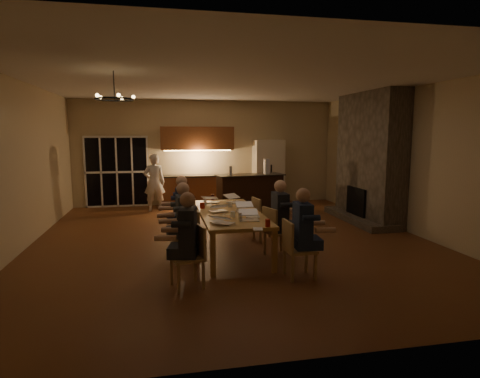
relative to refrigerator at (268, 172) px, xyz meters
name	(u,v)px	position (x,y,z in m)	size (l,w,h in m)	color
floor	(232,240)	(-1.90, -4.15, -1.00)	(9.00, 9.00, 0.00)	brown
back_wall	(206,153)	(-1.90, 0.37, 0.60)	(8.00, 0.04, 3.20)	#C6B08C
left_wall	(15,166)	(-5.92, -4.15, 0.60)	(0.04, 9.00, 3.20)	#C6B08C
right_wall	(410,161)	(2.12, -4.15, 0.60)	(0.04, 9.00, 3.20)	#C6B08C
ceiling	(232,81)	(-1.90, -4.15, 2.22)	(8.00, 9.00, 0.04)	white
french_doors	(117,172)	(-4.60, 0.32, 0.05)	(1.86, 0.08, 2.10)	black
fireplace	(370,158)	(1.80, -2.95, 0.60)	(0.58, 2.50, 3.20)	#5E554A
kitchenette	(198,167)	(-2.20, 0.05, 0.20)	(2.24, 0.68, 2.40)	brown
refrigerator	(268,172)	(0.00, 0.00, 0.00)	(0.90, 0.68, 2.00)	beige
dining_table	(230,231)	(-2.07, -4.87, -0.62)	(1.10, 2.77, 0.75)	tan
bar_island	(250,194)	(-0.90, -1.39, -0.46)	(1.87, 0.68, 1.08)	black
chair_left_near	(187,257)	(-2.98, -6.53, -0.55)	(0.44, 0.44, 0.89)	tan
chair_left_mid	(185,236)	(-2.93, -5.33, -0.55)	(0.44, 0.44, 0.89)	tan
chair_left_far	(184,222)	(-2.89, -4.20, -0.55)	(0.44, 0.44, 0.89)	tan
chair_right_near	(300,249)	(-1.26, -6.47, -0.55)	(0.44, 0.44, 0.89)	tan
chair_right_mid	(279,231)	(-1.25, -5.33, -0.55)	(0.44, 0.44, 0.89)	tan
chair_right_far	(265,219)	(-1.22, -4.26, -0.55)	(0.44, 0.44, 0.89)	tan
person_left_near	(188,240)	(-2.96, -6.51, -0.31)	(0.60, 0.60, 1.38)	#202229
person_right_near	(302,233)	(-1.21, -6.43, -0.31)	(0.60, 0.60, 1.38)	#1C2948
person_left_mid	(184,222)	(-2.96, -5.36, -0.31)	(0.60, 0.60, 1.38)	#3D4449
person_right_mid	(280,218)	(-1.24, -5.35, -0.31)	(0.60, 0.60, 1.38)	#202229
person_left_far	(182,210)	(-2.92, -4.23, -0.31)	(0.60, 0.60, 1.38)	#1C2948
standing_person	(154,182)	(-3.50, -0.57, -0.18)	(0.60, 0.39, 1.63)	white
chandelier	(115,99)	(-4.02, -5.19, 1.75)	(0.63, 0.63, 0.03)	black
laptop_a	(224,217)	(-2.34, -5.84, -0.14)	(0.32, 0.28, 0.23)	silver
laptop_b	(249,214)	(-1.88, -5.69, -0.14)	(0.32, 0.28, 0.23)	silver
laptop_c	(218,206)	(-2.29, -4.82, -0.14)	(0.32, 0.28, 0.23)	silver
laptop_d	(245,206)	(-1.79, -4.95, -0.14)	(0.32, 0.28, 0.23)	silver
laptop_e	(211,197)	(-2.29, -3.81, -0.14)	(0.32, 0.28, 0.23)	silver
laptop_f	(235,197)	(-1.79, -3.90, -0.14)	(0.32, 0.28, 0.23)	silver
mug_front	(233,214)	(-2.10, -5.36, -0.20)	(0.08, 0.08, 0.10)	white
mug_mid	(230,204)	(-1.98, -4.40, -0.20)	(0.08, 0.08, 0.10)	white
mug_back	(205,202)	(-2.44, -4.04, -0.20)	(0.07, 0.07, 0.10)	white
redcup_near	(268,223)	(-1.70, -6.19, -0.19)	(0.08, 0.08, 0.12)	#B11B0B
redcup_mid	(202,205)	(-2.54, -4.44, -0.19)	(0.09, 0.09, 0.12)	#B11B0B
can_silver	(240,216)	(-2.02, -5.62, -0.19)	(0.06, 0.06, 0.12)	#B2B2B7
can_cola	(213,197)	(-2.21, -3.48, -0.19)	(0.07, 0.07, 0.12)	#3F0F0C
plate_near	(253,217)	(-1.77, -5.45, -0.24)	(0.25, 0.25, 0.02)	white
plate_left	(217,222)	(-2.43, -5.71, -0.24)	(0.25, 0.25, 0.02)	white
plate_far	(245,204)	(-1.62, -4.18, -0.24)	(0.24, 0.24, 0.02)	white
notepad	(258,229)	(-1.89, -6.33, -0.24)	(0.14, 0.20, 0.01)	white
bar_bottle	(231,170)	(-1.45, -1.44, 0.20)	(0.08, 0.08, 0.24)	#99999E
bar_blender	(267,166)	(-0.42, -1.37, 0.29)	(0.13, 0.13, 0.42)	silver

